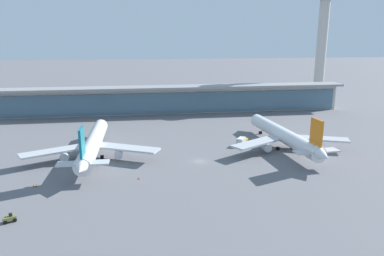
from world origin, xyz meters
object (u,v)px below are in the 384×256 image
(control_tower, at_px, (323,36))
(safety_cone_charlie, at_px, (34,186))
(service_truck_near_nose_olive, at_px, (9,218))
(airliner_centre_stand, at_px, (284,135))
(safety_cone_alpha, at_px, (139,178))
(safety_cone_bravo, at_px, (36,186))
(service_truck_mid_apron_blue, at_px, (296,140))
(service_truck_under_wing_yellow, at_px, (242,141))
(airliner_left_stand, at_px, (93,144))

(control_tower, distance_m, safety_cone_charlie, 194.97)
(service_truck_near_nose_olive, relative_size, safety_cone_charlie, 4.73)
(airliner_centre_stand, bearing_deg, safety_cone_alpha, -157.23)
(safety_cone_bravo, bearing_deg, service_truck_near_nose_olive, -91.79)
(service_truck_near_nose_olive, relative_size, service_truck_mid_apron_blue, 0.48)
(safety_cone_bravo, bearing_deg, service_truck_mid_apron_blue, 18.95)
(control_tower, bearing_deg, service_truck_under_wing_yellow, -130.69)
(service_truck_mid_apron_blue, height_order, safety_cone_bravo, service_truck_mid_apron_blue)
(airliner_centre_stand, distance_m, service_truck_under_wing_yellow, 16.16)
(safety_cone_alpha, relative_size, safety_cone_bravo, 1.00)
(safety_cone_alpha, xyz_separation_m, safety_cone_charlie, (-29.46, -1.45, 0.00))
(safety_cone_bravo, bearing_deg, safety_cone_alpha, 2.98)
(airliner_centre_stand, xyz_separation_m, safety_cone_bravo, (-83.35, -24.42, -4.76))
(service_truck_mid_apron_blue, xyz_separation_m, safety_cone_alpha, (-62.85, -29.96, -0.49))
(service_truck_under_wing_yellow, bearing_deg, safety_cone_alpha, -143.79)
(airliner_centre_stand, bearing_deg, service_truck_mid_apron_blue, 40.52)
(control_tower, bearing_deg, safety_cone_bravo, -140.42)
(service_truck_under_wing_yellow, distance_m, safety_cone_alpha, 49.90)
(safety_cone_charlie, bearing_deg, control_tower, 39.42)
(service_truck_under_wing_yellow, height_order, control_tower, control_tower)
(safety_cone_bravo, bearing_deg, service_truck_under_wing_yellow, 24.18)
(airliner_left_stand, relative_size, airliner_centre_stand, 1.00)
(airliner_centre_stand, relative_size, service_truck_under_wing_yellow, 8.35)
(safety_cone_alpha, bearing_deg, safety_cone_charlie, -177.19)
(service_truck_near_nose_olive, xyz_separation_m, safety_cone_bravo, (0.63, 20.17, -0.56))
(service_truck_mid_apron_blue, bearing_deg, airliner_centre_stand, -139.48)
(service_truck_near_nose_olive, xyz_separation_m, safety_cone_charlie, (-0.10, 20.22, -0.56))
(service_truck_mid_apron_blue, bearing_deg, safety_cone_charlie, -161.21)
(service_truck_near_nose_olive, height_order, service_truck_under_wing_yellow, service_truck_under_wing_yellow)
(service_truck_near_nose_olive, height_order, safety_cone_alpha, service_truck_near_nose_olive)
(airliner_left_stand, xyz_separation_m, service_truck_under_wing_yellow, (55.74, 7.28, -3.39))
(airliner_centre_stand, bearing_deg, service_truck_under_wing_yellow, 155.53)
(airliner_left_stand, height_order, service_truck_mid_apron_blue, airliner_left_stand)
(safety_cone_alpha, distance_m, safety_cone_charlie, 29.50)
(control_tower, relative_size, safety_cone_alpha, 110.47)
(service_truck_under_wing_yellow, xyz_separation_m, safety_cone_alpha, (-40.25, -29.47, -1.37))
(service_truck_under_wing_yellow, bearing_deg, safety_cone_charlie, -156.08)
(airliner_centre_stand, height_order, service_truck_under_wing_yellow, airliner_centre_stand)
(service_truck_near_nose_olive, bearing_deg, airliner_centre_stand, 27.97)
(airliner_left_stand, height_order, safety_cone_alpha, airliner_left_stand)
(safety_cone_charlie, bearing_deg, service_truck_mid_apron_blue, 18.79)
(airliner_left_stand, xyz_separation_m, control_tower, (133.14, 97.31, 36.99))
(service_truck_near_nose_olive, bearing_deg, safety_cone_alpha, 36.43)
(service_truck_near_nose_olive, bearing_deg, service_truck_mid_apron_blue, 29.24)
(service_truck_under_wing_yellow, relative_size, safety_cone_bravo, 10.36)
(safety_cone_alpha, height_order, safety_cone_bravo, same)
(airliner_centre_stand, distance_m, control_tower, 121.11)
(service_truck_under_wing_yellow, relative_size, control_tower, 0.09)
(service_truck_under_wing_yellow, bearing_deg, safety_cone_bravo, -155.82)
(control_tower, xyz_separation_m, safety_cone_bravo, (-146.38, -121.00, -41.75))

